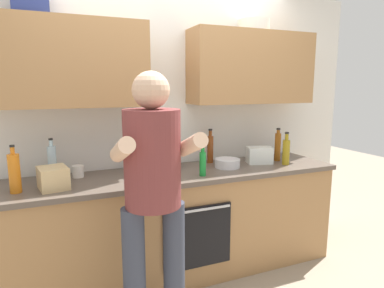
% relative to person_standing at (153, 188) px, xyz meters
% --- Properties ---
extents(ground_plane, '(12.00, 12.00, 0.00)m').
position_rel_person_standing_xyz_m(ground_plane, '(0.39, 0.66, -1.01)').
color(ground_plane, gray).
extents(back_wall_unit, '(4.00, 0.38, 2.50)m').
position_rel_person_standing_xyz_m(back_wall_unit, '(0.39, 0.93, 0.49)').
color(back_wall_unit, silver).
rests_on(back_wall_unit, ground).
extents(counter, '(2.84, 0.67, 0.90)m').
position_rel_person_standing_xyz_m(counter, '(0.39, 0.66, -0.55)').
color(counter, '#A37547').
rests_on(counter, ground).
extents(person_standing, '(0.49, 0.45, 1.70)m').
position_rel_person_standing_xyz_m(person_standing, '(0.00, 0.00, 0.00)').
color(person_standing, '#383D4C').
rests_on(person_standing, ground).
extents(bottle_soy, '(0.07, 0.07, 0.28)m').
position_rel_person_standing_xyz_m(bottle_soy, '(0.11, 0.84, 0.01)').
color(bottle_soy, black).
rests_on(bottle_soy, counter).
extents(bottle_wine, '(0.07, 0.07, 0.28)m').
position_rel_person_standing_xyz_m(bottle_wine, '(0.11, 0.50, 0.01)').
color(bottle_wine, '#471419').
rests_on(bottle_wine, counter).
extents(bottle_juice, '(0.08, 0.08, 0.33)m').
position_rel_person_standing_xyz_m(bottle_juice, '(-0.79, 0.57, 0.03)').
color(bottle_juice, orange).
rests_on(bottle_juice, counter).
extents(bottle_vinegar, '(0.06, 0.06, 0.32)m').
position_rel_person_standing_xyz_m(bottle_vinegar, '(0.80, 0.88, 0.03)').
color(bottle_vinegar, brown).
rests_on(bottle_vinegar, counter).
extents(bottle_water, '(0.06, 0.06, 0.32)m').
position_rel_person_standing_xyz_m(bottle_water, '(-0.56, 0.83, 0.03)').
color(bottle_water, silver).
rests_on(bottle_water, counter).
extents(bottle_soda, '(0.05, 0.05, 0.26)m').
position_rel_person_standing_xyz_m(bottle_soda, '(0.55, 0.49, 0.00)').
color(bottle_soda, '#198C33').
rests_on(bottle_soda, counter).
extents(bottle_oil, '(0.07, 0.07, 0.30)m').
position_rel_person_standing_xyz_m(bottle_oil, '(1.41, 0.54, 0.02)').
color(bottle_oil, olive).
rests_on(bottle_oil, counter).
extents(bottle_syrup, '(0.06, 0.06, 0.32)m').
position_rel_person_standing_xyz_m(bottle_syrup, '(1.43, 0.70, 0.04)').
color(bottle_syrup, '#8C4C14').
rests_on(bottle_syrup, counter).
extents(cup_coffee, '(0.09, 0.09, 0.09)m').
position_rel_person_standing_xyz_m(cup_coffee, '(-0.38, 0.82, -0.06)').
color(cup_coffee, white).
rests_on(cup_coffee, counter).
extents(mixing_bowl, '(0.22, 0.22, 0.08)m').
position_rel_person_standing_xyz_m(mixing_bowl, '(0.86, 0.65, -0.07)').
color(mixing_bowl, silver).
rests_on(mixing_bowl, counter).
extents(potted_herb, '(0.15, 0.15, 0.26)m').
position_rel_person_standing_xyz_m(potted_herb, '(0.42, 0.79, 0.04)').
color(potted_herb, '#9E6647').
rests_on(potted_herb, counter).
extents(grocery_bag_bread, '(0.22, 0.25, 0.15)m').
position_rel_person_standing_xyz_m(grocery_bag_bread, '(-0.56, 0.57, -0.03)').
color(grocery_bag_bread, tan).
rests_on(grocery_bag_bread, counter).
extents(grocery_bag_produce, '(0.26, 0.20, 0.15)m').
position_rel_person_standing_xyz_m(grocery_bag_produce, '(1.21, 0.68, -0.03)').
color(grocery_bag_produce, silver).
rests_on(grocery_bag_produce, counter).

